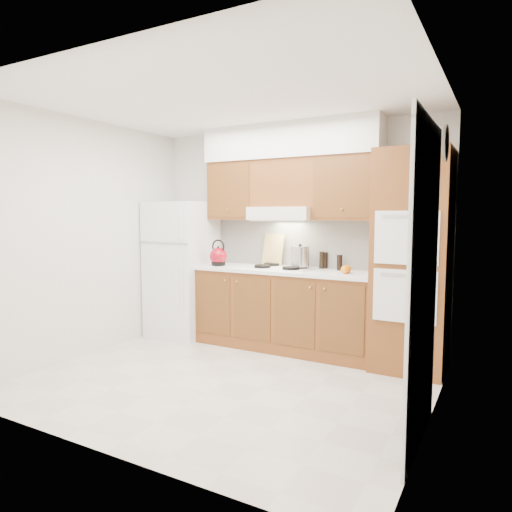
{
  "coord_description": "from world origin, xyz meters",
  "views": [
    {
      "loc": [
        2.26,
        -3.53,
        1.57
      ],
      "look_at": [
        0.06,
        0.45,
        1.15
      ],
      "focal_mm": 32.0,
      "sensor_mm": 36.0,
      "label": 1
    }
  ],
  "objects_px": {
    "oven_cabinet": "(412,261)",
    "stock_pot": "(300,257)",
    "fridge": "(183,269)",
    "kettle": "(218,256)"
  },
  "relations": [
    {
      "from": "oven_cabinet",
      "to": "stock_pot",
      "type": "height_order",
      "value": "oven_cabinet"
    },
    {
      "from": "stock_pot",
      "to": "fridge",
      "type": "bearing_deg",
      "value": -175.69
    },
    {
      "from": "fridge",
      "to": "kettle",
      "type": "height_order",
      "value": "fridge"
    },
    {
      "from": "fridge",
      "to": "stock_pot",
      "type": "distance_m",
      "value": 1.62
    },
    {
      "from": "oven_cabinet",
      "to": "kettle",
      "type": "xyz_separation_m",
      "value": [
        -2.25,
        -0.09,
        -0.04
      ]
    },
    {
      "from": "fridge",
      "to": "oven_cabinet",
      "type": "distance_m",
      "value": 2.86
    },
    {
      "from": "oven_cabinet",
      "to": "fridge",
      "type": "bearing_deg",
      "value": -179.3
    },
    {
      "from": "kettle",
      "to": "stock_pot",
      "type": "xyz_separation_m",
      "value": [
        1.0,
        0.18,
        0.03
      ]
    },
    {
      "from": "kettle",
      "to": "stock_pot",
      "type": "height_order",
      "value": "stock_pot"
    },
    {
      "from": "oven_cabinet",
      "to": "stock_pot",
      "type": "distance_m",
      "value": 1.25
    }
  ]
}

